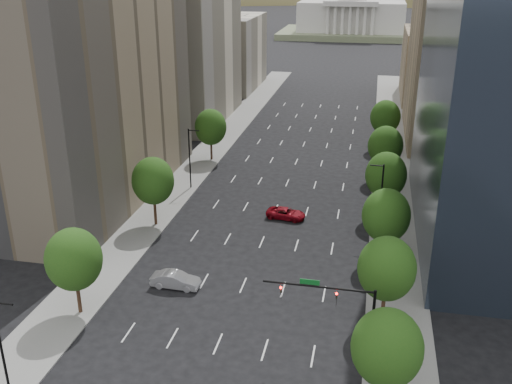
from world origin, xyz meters
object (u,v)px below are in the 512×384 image
Objects in this scene: capitol at (352,16)px; car_silver at (176,280)px; traffic_signal at (343,307)px; car_red_far at (286,213)px.

capitol is 11.94× the size of car_silver.
traffic_signal is 29.01m from car_red_far.
car_silver is at bearing 154.32° from traffic_signal.
capitol reaches higher than traffic_signal.
capitol is 192.59m from car_red_far.
capitol is (-10.53, 219.71, 3.40)m from traffic_signal.
car_silver is at bearing -91.80° from capitol.
capitol is 11.94× the size of car_red_far.
traffic_signal is at bearing -154.74° from car_red_far.
car_silver is (-17.19, 8.27, -4.34)m from traffic_signal.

